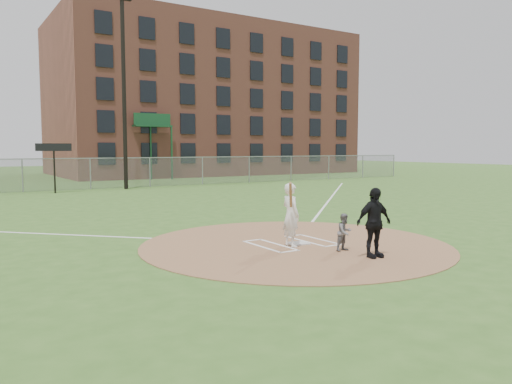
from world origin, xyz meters
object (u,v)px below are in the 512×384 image
catcher (345,232)px  umpire (374,223)px  home_plate (299,243)px  batter_at_plate (291,215)px

catcher → umpire: bearing=-93.6°
home_plate → umpire: 2.50m
umpire → batter_at_plate: (-0.90, 2.12, 0.01)m
home_plate → catcher: 1.50m
umpire → batter_at_plate: batter_at_plate is taller
catcher → umpire: (0.06, -0.95, 0.36)m
home_plate → umpire: umpire is taller
home_plate → batter_at_plate: size_ratio=0.26×
umpire → batter_at_plate: 2.31m
catcher → batter_at_plate: (-0.84, 1.18, 0.37)m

